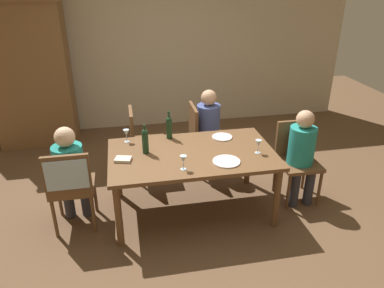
% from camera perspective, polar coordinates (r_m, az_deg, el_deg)
% --- Properties ---
extents(ground_plane, '(10.00, 10.00, 0.00)m').
position_cam_1_polar(ground_plane, '(4.27, 0.00, -10.12)').
color(ground_plane, brown).
extents(rear_room_partition, '(6.40, 0.12, 2.70)m').
position_cam_1_polar(rear_room_partition, '(6.26, -4.96, 14.96)').
color(rear_room_partition, beige).
rests_on(rear_room_partition, ground_plane).
extents(armoire_cabinet, '(1.18, 0.62, 2.18)m').
position_cam_1_polar(armoire_cabinet, '(5.98, -23.76, 9.96)').
color(armoire_cabinet, brown).
rests_on(armoire_cabinet, ground_plane).
extents(dining_table, '(1.75, 1.04, 0.73)m').
position_cam_1_polar(dining_table, '(3.92, 0.00, -2.34)').
color(dining_table, brown).
rests_on(dining_table, ground_plane).
extents(chair_left_end, '(0.44, 0.46, 0.92)m').
position_cam_1_polar(chair_left_end, '(3.83, -18.46, -5.52)').
color(chair_left_end, brown).
rests_on(chair_left_end, ground_plane).
extents(chair_far_right, '(0.44, 0.44, 0.92)m').
position_cam_1_polar(chair_far_right, '(4.82, 1.52, 1.63)').
color(chair_far_right, brown).
rests_on(chair_far_right, ground_plane).
extents(chair_right_end, '(0.44, 0.44, 0.92)m').
position_cam_1_polar(chair_right_end, '(4.44, 15.89, -1.64)').
color(chair_right_end, brown).
rests_on(chair_right_end, ground_plane).
extents(chair_far_left, '(0.44, 0.44, 0.92)m').
position_cam_1_polar(chair_far_left, '(4.73, -7.84, 0.87)').
color(chair_far_left, brown).
rests_on(chair_far_left, ground_plane).
extents(person_woman_host, '(0.30, 0.34, 1.12)m').
position_cam_1_polar(person_woman_host, '(3.93, -18.36, -3.74)').
color(person_woman_host, '#33333D').
rests_on(person_woman_host, ground_plane).
extents(person_man_bearded, '(0.35, 0.30, 1.12)m').
position_cam_1_polar(person_man_bearded, '(4.80, 2.85, 3.00)').
color(person_man_bearded, '#33333D').
rests_on(person_man_bearded, ground_plane).
extents(person_man_guest, '(0.30, 0.34, 1.11)m').
position_cam_1_polar(person_man_guest, '(4.30, 16.71, -0.98)').
color(person_man_guest, '#33333D').
rests_on(person_man_guest, ground_plane).
extents(wine_bottle_tall_green, '(0.07, 0.07, 0.32)m').
position_cam_1_polar(wine_bottle_tall_green, '(3.85, -7.28, 0.58)').
color(wine_bottle_tall_green, '#19381E').
rests_on(wine_bottle_tall_green, dining_table).
extents(wine_bottle_dark_red, '(0.07, 0.07, 0.33)m').
position_cam_1_polar(wine_bottle_dark_red, '(4.17, -3.57, 2.70)').
color(wine_bottle_dark_red, '#19381E').
rests_on(wine_bottle_dark_red, dining_table).
extents(wine_glass_near_left, '(0.07, 0.07, 0.15)m').
position_cam_1_polar(wine_glass_near_left, '(4.15, -10.17, 1.66)').
color(wine_glass_near_left, silver).
rests_on(wine_glass_near_left, dining_table).
extents(wine_glass_centre, '(0.07, 0.07, 0.15)m').
position_cam_1_polar(wine_glass_centre, '(3.89, 10.25, 0.04)').
color(wine_glass_centre, silver).
rests_on(wine_glass_centre, dining_table).
extents(wine_glass_near_right, '(0.07, 0.07, 0.15)m').
position_cam_1_polar(wine_glass_near_right, '(3.52, -1.36, -2.45)').
color(wine_glass_near_right, silver).
rests_on(wine_glass_near_right, dining_table).
extents(dinner_plate_host, '(0.23, 0.23, 0.01)m').
position_cam_1_polar(dinner_plate_host, '(4.24, 4.70, 1.09)').
color(dinner_plate_host, white).
rests_on(dinner_plate_host, dining_table).
extents(dinner_plate_guest_left, '(0.28, 0.28, 0.01)m').
position_cam_1_polar(dinner_plate_guest_left, '(3.71, 5.37, -2.71)').
color(dinner_plate_guest_left, white).
rests_on(dinner_plate_guest_left, dining_table).
extents(folded_napkin, '(0.19, 0.16, 0.03)m').
position_cam_1_polar(folded_napkin, '(3.78, -10.64, -2.36)').
color(folded_napkin, beige).
rests_on(folded_napkin, dining_table).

